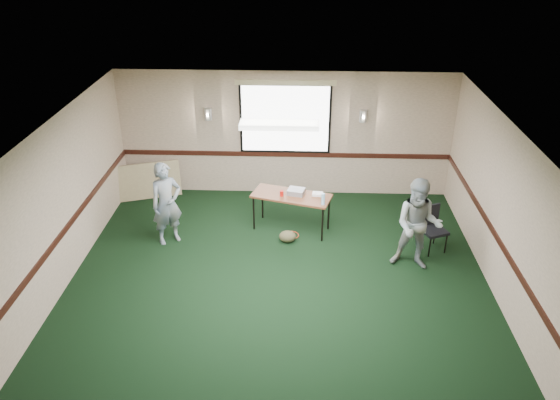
{
  "coord_description": "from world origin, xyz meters",
  "views": [
    {
      "loc": [
        0.33,
        -6.82,
        5.46
      ],
      "look_at": [
        0.0,
        1.3,
        1.2
      ],
      "focal_mm": 35.0,
      "sensor_mm": 36.0,
      "label": 1
    }
  ],
  "objects_px": {
    "folding_table": "(291,198)",
    "conference_chair": "(432,225)",
    "person_left": "(167,204)",
    "projector": "(296,192)",
    "person_right": "(418,225)"
  },
  "relations": [
    {
      "from": "person_left",
      "to": "conference_chair",
      "type": "bearing_deg",
      "value": -35.45
    },
    {
      "from": "folding_table",
      "to": "conference_chair",
      "type": "distance_m",
      "value": 2.62
    },
    {
      "from": "folding_table",
      "to": "person_left",
      "type": "xyz_separation_m",
      "value": [
        -2.27,
        -0.53,
        0.1
      ]
    },
    {
      "from": "folding_table",
      "to": "projector",
      "type": "xyz_separation_m",
      "value": [
        0.09,
        0.05,
        0.11
      ]
    },
    {
      "from": "projector",
      "to": "person_left",
      "type": "distance_m",
      "value": 2.42
    },
    {
      "from": "conference_chair",
      "to": "person_left",
      "type": "distance_m",
      "value": 4.83
    },
    {
      "from": "projector",
      "to": "person_right",
      "type": "relative_size",
      "value": 0.19
    },
    {
      "from": "projector",
      "to": "folding_table",
      "type": "bearing_deg",
      "value": -138.15
    },
    {
      "from": "conference_chair",
      "to": "person_right",
      "type": "xyz_separation_m",
      "value": [
        -0.4,
        -0.61,
        0.34
      ]
    },
    {
      "from": "projector",
      "to": "conference_chair",
      "type": "bearing_deg",
      "value": -0.83
    },
    {
      "from": "conference_chair",
      "to": "person_left",
      "type": "bearing_deg",
      "value": 156.71
    },
    {
      "from": "projector",
      "to": "person_left",
      "type": "relative_size",
      "value": 0.19
    },
    {
      "from": "conference_chair",
      "to": "person_right",
      "type": "bearing_deg",
      "value": -145.7
    },
    {
      "from": "folding_table",
      "to": "person_left",
      "type": "bearing_deg",
      "value": -150.27
    },
    {
      "from": "projector",
      "to": "person_left",
      "type": "height_order",
      "value": "person_left"
    }
  ]
}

